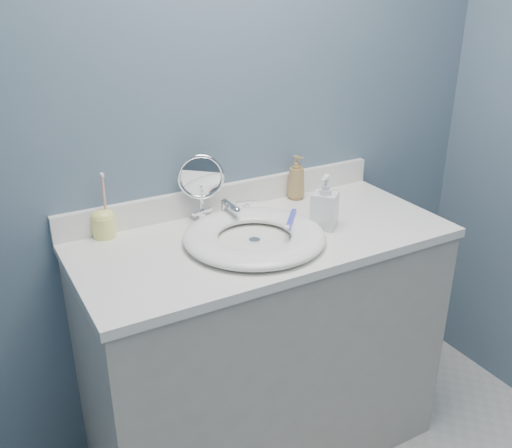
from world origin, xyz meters
TOP-DOWN VIEW (x-y plane):
  - back_wall at (0.00, 1.25)m, footprint 2.20×0.02m
  - vanity_cabinet at (0.00, 0.97)m, footprint 1.20×0.55m
  - countertop at (0.00, 0.97)m, footprint 1.22×0.57m
  - backsplash at (0.00, 1.24)m, footprint 1.22×0.02m
  - basin at (-0.05, 0.94)m, footprint 0.45×0.45m
  - drain at (-0.05, 0.94)m, footprint 0.04×0.04m
  - faucet at (-0.05, 1.14)m, footprint 0.25×0.13m
  - makeup_mirror at (-0.12, 1.18)m, footprint 0.15×0.09m
  - soap_bottle_amber at (0.27, 1.20)m, footprint 0.08×0.08m
  - soap_bottle_clear at (0.21, 0.93)m, footprint 0.12×0.12m
  - toothbrush_holder at (-0.45, 1.21)m, footprint 0.07×0.07m
  - toothbrush_lying at (0.09, 0.95)m, footprint 0.12×0.14m

SIDE VIEW (x-z plane):
  - vanity_cabinet at x=0.00m, z-range 0.00..0.85m
  - countertop at x=0.00m, z-range 0.85..0.88m
  - drain at x=-0.05m, z-range 0.88..0.89m
  - basin at x=-0.05m, z-range 0.88..0.92m
  - faucet at x=-0.05m, z-range 0.87..0.95m
  - toothbrush_lying at x=0.09m, z-range 0.92..0.93m
  - backsplash at x=0.00m, z-range 0.88..0.97m
  - toothbrush_holder at x=-0.45m, z-range 0.82..1.03m
  - soap_bottle_amber at x=0.27m, z-range 0.88..1.05m
  - soap_bottle_clear at x=0.21m, z-range 0.88..1.06m
  - makeup_mirror at x=-0.12m, z-range 0.89..1.12m
  - back_wall at x=0.00m, z-range 0.00..2.40m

